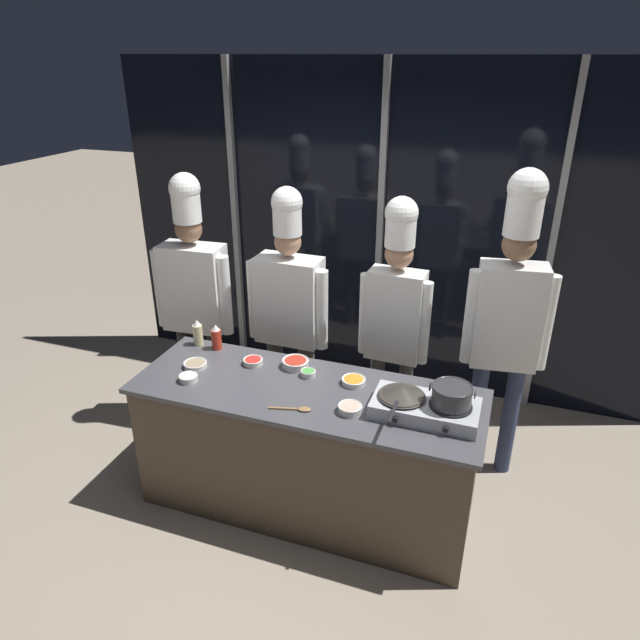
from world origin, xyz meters
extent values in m
plane|color=gray|center=(0.00, 0.00, 0.00)|extent=(24.00, 24.00, 0.00)
cube|color=black|center=(0.00, 1.77, 1.35)|extent=(4.67, 0.04, 2.70)
cube|color=gray|center=(-1.32, 1.73, 1.35)|extent=(0.05, 0.05, 2.70)
cube|color=gray|center=(0.00, 1.73, 1.35)|extent=(0.05, 0.05, 2.70)
cube|color=gray|center=(1.32, 1.73, 1.35)|extent=(0.05, 0.05, 2.70)
cube|color=#4C3D2D|center=(0.00, 0.00, 0.43)|extent=(2.06, 0.71, 0.85)
cube|color=#47474C|center=(0.00, 0.00, 0.87)|extent=(2.13, 0.75, 0.03)
cube|color=#B2B5BA|center=(0.72, -0.03, 0.93)|extent=(0.58, 0.30, 0.09)
cylinder|color=black|center=(0.58, -0.03, 0.98)|extent=(0.23, 0.23, 0.01)
cylinder|color=black|center=(0.58, -0.19, 0.93)|extent=(0.03, 0.01, 0.03)
cylinder|color=black|center=(0.85, -0.03, 0.98)|extent=(0.23, 0.23, 0.01)
cylinder|color=black|center=(0.85, -0.19, 0.93)|extent=(0.03, 0.01, 0.03)
cylinder|color=#38332D|center=(0.58, -0.03, 0.99)|extent=(0.25, 0.25, 0.01)
cone|color=#38332D|center=(0.58, -0.03, 1.01)|extent=(0.27, 0.27, 0.05)
cylinder|color=black|center=(0.58, -0.26, 1.02)|extent=(0.02, 0.20, 0.02)
cylinder|color=#333335|center=(0.85, -0.03, 1.04)|extent=(0.21, 0.21, 0.11)
torus|color=#333335|center=(0.85, -0.03, 1.09)|extent=(0.22, 0.22, 0.01)
torus|color=#333335|center=(0.73, -0.03, 1.07)|extent=(0.01, 0.05, 0.05)
torus|color=#333335|center=(0.97, -0.03, 1.07)|extent=(0.01, 0.05, 0.05)
cylinder|color=beige|center=(-0.91, 0.30, 0.95)|extent=(0.07, 0.07, 0.15)
cone|color=white|center=(-0.91, 0.30, 1.05)|extent=(0.06, 0.06, 0.04)
cylinder|color=red|center=(-0.76, 0.29, 0.95)|extent=(0.07, 0.07, 0.14)
cone|color=white|center=(-0.76, 0.29, 1.04)|extent=(0.06, 0.06, 0.04)
cylinder|color=silver|center=(-0.04, 0.15, 0.90)|extent=(0.09, 0.09, 0.04)
torus|color=silver|center=(-0.04, 0.15, 0.92)|extent=(0.09, 0.09, 0.01)
cylinder|color=#4C9E47|center=(-0.04, 0.15, 0.91)|extent=(0.08, 0.08, 0.02)
cylinder|color=silver|center=(0.32, -0.14, 0.90)|extent=(0.13, 0.13, 0.04)
torus|color=silver|center=(0.32, -0.14, 0.92)|extent=(0.14, 0.14, 0.01)
cylinder|color=#EAA893|center=(0.32, -0.14, 0.91)|extent=(0.11, 0.11, 0.02)
cylinder|color=silver|center=(-0.43, 0.17, 0.90)|extent=(0.13, 0.13, 0.03)
torus|color=silver|center=(-0.43, 0.17, 0.92)|extent=(0.13, 0.13, 0.01)
cylinder|color=red|center=(-0.43, 0.17, 0.91)|extent=(0.10, 0.10, 0.02)
cylinder|color=silver|center=(0.25, 0.16, 0.90)|extent=(0.15, 0.15, 0.03)
torus|color=silver|center=(0.25, 0.16, 0.91)|extent=(0.15, 0.15, 0.01)
cylinder|color=orange|center=(0.25, 0.16, 0.91)|extent=(0.12, 0.12, 0.02)
cylinder|color=silver|center=(-0.72, -0.15, 0.90)|extent=(0.11, 0.11, 0.04)
torus|color=silver|center=(-0.72, -0.15, 0.92)|extent=(0.12, 0.12, 0.01)
cylinder|color=silver|center=(-0.72, -0.15, 0.91)|extent=(0.09, 0.09, 0.02)
cylinder|color=silver|center=(-0.16, 0.23, 0.91)|extent=(0.17, 0.17, 0.05)
torus|color=silver|center=(-0.16, 0.23, 0.93)|extent=(0.17, 0.17, 0.01)
cylinder|color=#B22D1E|center=(-0.16, 0.23, 0.92)|extent=(0.14, 0.14, 0.03)
cylinder|color=silver|center=(-0.77, 0.02, 0.90)|extent=(0.15, 0.15, 0.03)
torus|color=silver|center=(-0.77, 0.02, 0.91)|extent=(0.15, 0.15, 0.01)
cylinder|color=#9E896B|center=(-0.77, 0.02, 0.91)|extent=(0.12, 0.12, 0.02)
cube|color=olive|center=(-0.05, -0.24, 0.89)|extent=(0.16, 0.05, 0.01)
ellipsoid|color=olive|center=(0.07, -0.21, 0.89)|extent=(0.09, 0.07, 0.02)
cylinder|color=#232326|center=(-1.01, 0.68, 0.40)|extent=(0.12, 0.12, 0.81)
cylinder|color=#232326|center=(-1.27, 0.67, 0.40)|extent=(0.12, 0.12, 0.81)
cube|color=white|center=(-1.14, 0.68, 1.13)|extent=(0.48, 0.27, 0.65)
cylinder|color=white|center=(-0.88, 0.65, 1.11)|extent=(0.09, 0.09, 0.60)
cylinder|color=white|center=(-1.40, 0.62, 1.11)|extent=(0.09, 0.09, 0.60)
sphere|color=brown|center=(-1.14, 0.68, 1.58)|extent=(0.19, 0.19, 0.19)
cylinder|color=white|center=(-1.14, 0.68, 1.75)|extent=(0.20, 0.20, 0.24)
sphere|color=white|center=(-1.14, 0.68, 1.87)|extent=(0.22, 0.22, 0.22)
cylinder|color=#4C4C51|center=(-0.28, 0.75, 0.39)|extent=(0.12, 0.12, 0.79)
cylinder|color=#4C4C51|center=(-0.54, 0.75, 0.39)|extent=(0.12, 0.12, 0.79)
cube|color=white|center=(-0.41, 0.75, 1.10)|extent=(0.47, 0.25, 0.63)
cylinder|color=white|center=(-0.15, 0.71, 1.08)|extent=(0.09, 0.09, 0.58)
cylinder|color=white|center=(-0.67, 0.72, 1.08)|extent=(0.09, 0.09, 0.58)
sphere|color=#A87A5B|center=(-0.41, 0.75, 1.54)|extent=(0.19, 0.19, 0.19)
cylinder|color=white|center=(-0.41, 0.75, 1.70)|extent=(0.20, 0.20, 0.22)
sphere|color=white|center=(-0.41, 0.75, 1.81)|extent=(0.21, 0.21, 0.21)
cylinder|color=#4C4C51|center=(0.46, 0.75, 0.39)|extent=(0.10, 0.10, 0.78)
cylinder|color=#4C4C51|center=(0.26, 0.76, 0.39)|extent=(0.10, 0.10, 0.78)
cube|color=white|center=(0.36, 0.76, 1.10)|extent=(0.38, 0.21, 0.63)
cylinder|color=white|center=(0.57, 0.72, 1.09)|extent=(0.07, 0.07, 0.58)
cylinder|color=white|center=(0.15, 0.74, 1.09)|extent=(0.07, 0.07, 0.58)
sphere|color=#A87A5B|center=(0.36, 0.76, 1.53)|extent=(0.19, 0.19, 0.19)
cylinder|color=white|center=(0.36, 0.76, 1.69)|extent=(0.20, 0.20, 0.22)
sphere|color=white|center=(0.36, 0.76, 1.80)|extent=(0.21, 0.21, 0.21)
cylinder|color=#2D3856|center=(1.19, 0.79, 0.43)|extent=(0.11, 0.11, 0.85)
cylinder|color=#2D3856|center=(0.97, 0.76, 0.43)|extent=(0.11, 0.11, 0.85)
cube|color=white|center=(1.08, 0.78, 1.20)|extent=(0.43, 0.27, 0.69)
cylinder|color=white|center=(1.31, 0.77, 1.18)|extent=(0.08, 0.08, 0.63)
cylinder|color=white|center=(0.86, 0.71, 1.18)|extent=(0.08, 0.08, 0.63)
sphere|color=brown|center=(1.08, 0.78, 1.67)|extent=(0.20, 0.20, 0.20)
cylinder|color=white|center=(1.08, 0.78, 1.86)|extent=(0.21, 0.21, 0.28)
sphere|color=white|center=(1.08, 0.78, 2.01)|extent=(0.23, 0.23, 0.23)
camera|label=1|loc=(1.05, -2.72, 2.71)|focal=32.00mm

